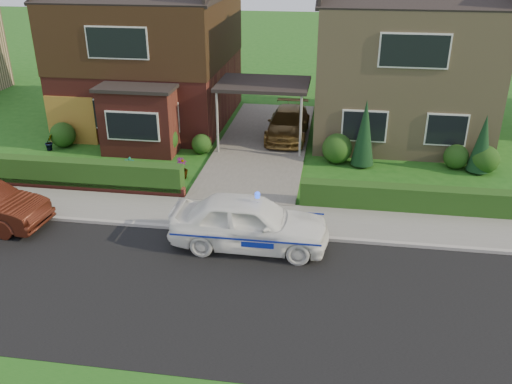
# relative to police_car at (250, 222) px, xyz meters

# --- Properties ---
(ground) EXTENTS (120.00, 120.00, 0.00)m
(ground) POSITION_rel_police_car_xyz_m (-0.80, -2.40, -0.78)
(ground) COLOR #1C5316
(ground) RESTS_ON ground
(road) EXTENTS (60.00, 6.00, 0.02)m
(road) POSITION_rel_police_car_xyz_m (-0.80, -2.40, -0.78)
(road) COLOR black
(road) RESTS_ON ground
(kerb) EXTENTS (60.00, 0.16, 0.12)m
(kerb) POSITION_rel_police_car_xyz_m (-0.80, 0.65, -0.72)
(kerb) COLOR #9E9993
(kerb) RESTS_ON ground
(sidewalk) EXTENTS (60.00, 2.00, 0.10)m
(sidewalk) POSITION_rel_police_car_xyz_m (-0.80, 1.70, -0.73)
(sidewalk) COLOR slate
(sidewalk) RESTS_ON ground
(driveway) EXTENTS (3.80, 12.00, 0.12)m
(driveway) POSITION_rel_police_car_xyz_m (-0.80, 8.60, -0.72)
(driveway) COLOR #666059
(driveway) RESTS_ON ground
(house_left) EXTENTS (7.50, 9.53, 7.25)m
(house_left) POSITION_rel_police_car_xyz_m (-6.58, 11.50, 3.03)
(house_left) COLOR maroon
(house_left) RESTS_ON ground
(house_right) EXTENTS (7.50, 8.06, 7.25)m
(house_right) POSITION_rel_police_car_xyz_m (5.00, 11.59, 2.88)
(house_right) COLOR #9D8760
(house_right) RESTS_ON ground
(carport_link) EXTENTS (3.80, 3.00, 2.77)m
(carport_link) POSITION_rel_police_car_xyz_m (-0.80, 8.55, 1.88)
(carport_link) COLOR black
(carport_link) RESTS_ON ground
(garage_door) EXTENTS (2.20, 0.10, 2.10)m
(garage_door) POSITION_rel_police_car_xyz_m (-9.05, 7.56, 0.27)
(garage_door) COLOR brown
(garage_door) RESTS_ON ground
(dwarf_wall) EXTENTS (7.70, 0.25, 0.36)m
(dwarf_wall) POSITION_rel_police_car_xyz_m (-6.60, 2.90, -0.60)
(dwarf_wall) COLOR maroon
(dwarf_wall) RESTS_ON ground
(hedge_left) EXTENTS (7.50, 0.55, 0.90)m
(hedge_left) POSITION_rel_police_car_xyz_m (-6.60, 3.05, -0.78)
(hedge_left) COLOR #173D13
(hedge_left) RESTS_ON ground
(hedge_right) EXTENTS (7.50, 0.55, 0.80)m
(hedge_right) POSITION_rel_police_car_xyz_m (5.00, 2.95, -0.78)
(hedge_right) COLOR #173D13
(hedge_right) RESTS_ON ground
(shrub_left_far) EXTENTS (1.08, 1.08, 1.08)m
(shrub_left_far) POSITION_rel_police_car_xyz_m (-9.30, 7.10, -0.24)
(shrub_left_far) COLOR #173D13
(shrub_left_far) RESTS_ON ground
(shrub_left_mid) EXTENTS (1.32, 1.32, 1.32)m
(shrub_left_mid) POSITION_rel_police_car_xyz_m (-4.80, 6.90, -0.12)
(shrub_left_mid) COLOR #173D13
(shrub_left_mid) RESTS_ON ground
(shrub_left_near) EXTENTS (0.84, 0.84, 0.84)m
(shrub_left_near) POSITION_rel_police_car_xyz_m (-3.20, 7.20, -0.36)
(shrub_left_near) COLOR #173D13
(shrub_left_near) RESTS_ON ground
(shrub_right_near) EXTENTS (1.20, 1.20, 1.20)m
(shrub_right_near) POSITION_rel_police_car_xyz_m (2.40, 7.00, -0.18)
(shrub_right_near) COLOR #173D13
(shrub_right_near) RESTS_ON ground
(shrub_right_mid) EXTENTS (0.96, 0.96, 0.96)m
(shrub_right_mid) POSITION_rel_police_car_xyz_m (7.00, 7.10, -0.30)
(shrub_right_mid) COLOR #173D13
(shrub_right_mid) RESTS_ON ground
(shrub_right_far) EXTENTS (1.08, 1.08, 1.08)m
(shrub_right_far) POSITION_rel_police_car_xyz_m (8.00, 6.80, -0.24)
(shrub_right_far) COLOR #173D13
(shrub_right_far) RESTS_ON ground
(conifer_a) EXTENTS (0.90, 0.90, 2.60)m
(conifer_a) POSITION_rel_police_car_xyz_m (3.40, 6.80, 0.52)
(conifer_a) COLOR black
(conifer_a) RESTS_ON ground
(conifer_b) EXTENTS (0.90, 0.90, 2.20)m
(conifer_b) POSITION_rel_police_car_xyz_m (7.80, 6.80, 0.32)
(conifer_b) COLOR black
(conifer_b) RESTS_ON ground
(police_car) EXTENTS (4.20, 4.58, 1.72)m
(police_car) POSITION_rel_police_car_xyz_m (0.00, 0.00, 0.00)
(police_car) COLOR white
(police_car) RESTS_ON ground
(driveway_car) EXTENTS (1.77, 4.27, 1.23)m
(driveway_car) POSITION_rel_police_car_xyz_m (0.19, 9.55, -0.04)
(driveway_car) COLOR brown
(driveway_car) RESTS_ON driveway
(potted_plant_a) EXTENTS (0.43, 0.33, 0.74)m
(potted_plant_a) POSITION_rel_police_car_xyz_m (-5.28, 4.39, -0.41)
(potted_plant_a) COLOR gray
(potted_plant_a) RESTS_ON ground
(potted_plant_b) EXTENTS (0.49, 0.46, 0.71)m
(potted_plant_b) POSITION_rel_police_car_xyz_m (-9.68, 6.60, -0.42)
(potted_plant_b) COLOR gray
(potted_plant_b) RESTS_ON ground
(potted_plant_c) EXTENTS (0.56, 0.56, 0.81)m
(potted_plant_c) POSITION_rel_police_car_xyz_m (-3.30, 4.49, -0.38)
(potted_plant_c) COLOR gray
(potted_plant_c) RESTS_ON ground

